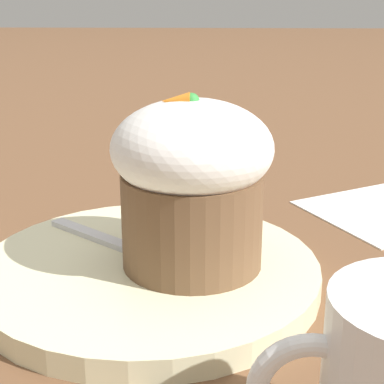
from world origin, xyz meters
name	(u,v)px	position (x,y,z in m)	size (l,w,h in m)	color
ground_plane	(149,284)	(0.00, 0.00, 0.00)	(4.00, 4.00, 0.00)	brown
dessert_plate	(149,274)	(0.00, 0.00, 0.01)	(0.23, 0.23, 0.02)	beige
carrot_cake	(192,182)	(-0.03, 0.00, 0.07)	(0.10, 0.10, 0.11)	brown
spoon	(145,253)	(0.00, -0.01, 0.02)	(0.12, 0.10, 0.01)	silver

